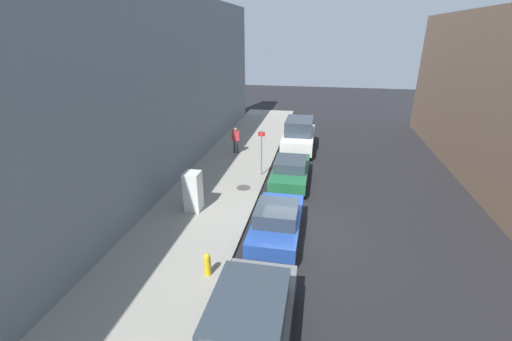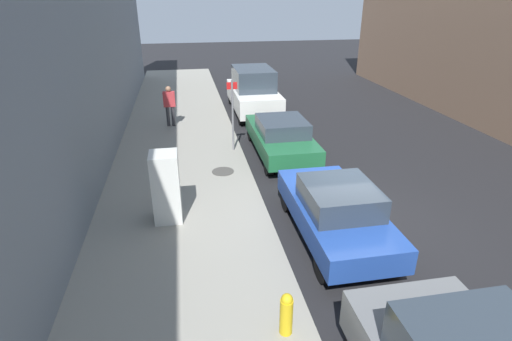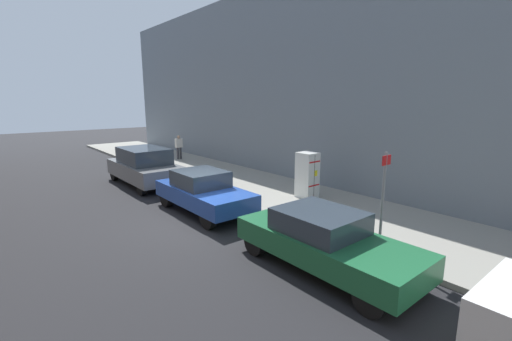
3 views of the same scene
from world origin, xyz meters
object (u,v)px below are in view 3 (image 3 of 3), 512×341
at_px(fire_hydrant, 208,176).
at_px(parked_sedan_green, 325,240).
at_px(parked_suv_gray, 145,166).
at_px(parked_hatchback_blue, 203,191).
at_px(street_sign_post, 383,196).
at_px(discarded_refrigerator, 307,175).
at_px(pedestrian_walking_far, 179,146).

bearing_deg(fire_hydrant, parked_sedan_green, 77.04).
relative_size(parked_suv_gray, parked_hatchback_blue, 1.13).
bearing_deg(parked_hatchback_blue, street_sign_post, 105.69).
height_order(street_sign_post, parked_suv_gray, street_sign_post).
bearing_deg(parked_hatchback_blue, discarded_refrigerator, 160.51).
bearing_deg(fire_hydrant, pedestrian_walking_far, -107.58).
relative_size(discarded_refrigerator, parked_sedan_green, 0.40).
distance_m(pedestrian_walking_far, parked_hatchback_blue, 10.71).
height_order(fire_hydrant, parked_suv_gray, parked_suv_gray).
height_order(parked_hatchback_blue, parked_sedan_green, parked_hatchback_blue).
xyz_separation_m(street_sign_post, fire_hydrant, (-0.23, -8.58, -1.00)).
bearing_deg(street_sign_post, parked_sedan_green, -15.01).
bearing_deg(fire_hydrant, parked_hatchback_blue, 55.65).
bearing_deg(fire_hydrant, street_sign_post, 88.45).
bearing_deg(parked_sedan_green, fire_hydrant, -102.96).
distance_m(fire_hydrant, parked_hatchback_blue, 3.33).
bearing_deg(street_sign_post, parked_suv_gray, -81.56).
distance_m(discarded_refrigerator, parked_hatchback_blue, 4.11).
xyz_separation_m(street_sign_post, pedestrian_walking_far, (-2.49, -15.72, -0.55)).
height_order(discarded_refrigerator, fire_hydrant, discarded_refrigerator).
bearing_deg(discarded_refrigerator, fire_hydrant, -64.16).
xyz_separation_m(pedestrian_walking_far, parked_hatchback_blue, (4.13, 9.87, -0.26)).
xyz_separation_m(parked_suv_gray, parked_hatchback_blue, (-0.00, 5.22, -0.13)).
distance_m(discarded_refrigerator, fire_hydrant, 4.59).
xyz_separation_m(parked_suv_gray, parked_sedan_green, (0.00, 10.62, -0.17)).
xyz_separation_m(discarded_refrigerator, fire_hydrant, (1.99, -4.11, -0.47)).
relative_size(discarded_refrigerator, pedestrian_walking_far, 1.15).
distance_m(pedestrian_walking_far, parked_suv_gray, 6.22).
height_order(pedestrian_walking_far, parked_suv_gray, parked_suv_gray).
bearing_deg(parked_suv_gray, parked_hatchback_blue, 90.00).
height_order(fire_hydrant, parked_sedan_green, parked_sedan_green).
bearing_deg(street_sign_post, fire_hydrant, -91.55).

